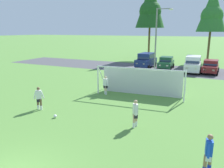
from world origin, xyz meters
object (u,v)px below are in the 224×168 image
object	(u,v)px
soccer_goal	(141,80)
parked_car_slot_far_left	(146,60)
player_striker_near	(135,114)
parked_car_slot_left	(166,63)
player_winger_left	(106,85)
street_lamp	(157,42)
parked_car_slot_center	(211,66)
player_midfield_center	(208,154)
parked_car_slot_center_left	(193,64)
player_defender_far	(39,98)
soccer_ball	(55,116)

from	to	relation	value
soccer_goal	parked_car_slot_far_left	distance (m)	14.97
player_striker_near	parked_car_slot_left	distance (m)	21.32
player_winger_left	street_lamp	world-z (taller)	street_lamp
parked_car_slot_center	parked_car_slot_far_left	bearing A→B (deg)	174.28
player_midfield_center	parked_car_slot_far_left	distance (m)	25.62
parked_car_slot_center	street_lamp	distance (m)	8.36
player_striker_near	parked_car_slot_center_left	size ratio (longest dim) A/B	0.35
parked_car_slot_far_left	parked_car_slot_center_left	distance (m)	6.88
player_winger_left	parked_car_slot_center	distance (m)	16.70
parked_car_slot_left	parked_car_slot_far_left	bearing A→B (deg)	-175.11
player_striker_near	player_defender_far	world-z (taller)	same
parked_car_slot_center	street_lamp	xyz separation A→B (m)	(-6.03, -4.78, 3.25)
player_striker_near	parked_car_slot_center_left	bearing A→B (deg)	86.54
parked_car_slot_far_left	street_lamp	bearing A→B (deg)	-62.86
player_midfield_center	street_lamp	world-z (taller)	street_lamp
player_striker_near	parked_car_slot_center	size ratio (longest dim) A/B	0.38
player_winger_left	parked_car_slot_center_left	distance (m)	15.49
soccer_ball	player_defender_far	bearing A→B (deg)	158.75
player_defender_far	parked_car_slot_left	size ratio (longest dim) A/B	0.38
parked_car_slot_center	soccer_ball	bearing A→B (deg)	-112.04
soccer_ball	player_midfield_center	distance (m)	9.33
player_defender_far	parked_car_slot_far_left	distance (m)	21.06
player_winger_left	player_midfield_center	bearing A→B (deg)	-43.65
player_midfield_center	street_lamp	bearing A→B (deg)	110.21
soccer_ball	parked_car_slot_center_left	distance (m)	21.53
parked_car_slot_left	player_midfield_center	bearing A→B (deg)	-74.54
parked_car_slot_left	parked_car_slot_center_left	distance (m)	4.12
soccer_ball	soccer_goal	size ratio (longest dim) A/B	0.03
soccer_ball	player_defender_far	size ratio (longest dim) A/B	0.13
player_midfield_center	parked_car_slot_center	world-z (taller)	parked_car_slot_center
player_defender_far	soccer_goal	bearing A→B (deg)	50.81
parked_car_slot_left	parked_car_slot_center_left	size ratio (longest dim) A/B	0.92
player_midfield_center	soccer_ball	bearing A→B (deg)	167.68
player_striker_near	street_lamp	distance (m)	15.81
parked_car_slot_center	street_lamp	bearing A→B (deg)	-141.59
soccer_ball	soccer_goal	xyz separation A→B (m)	(3.32, 7.31, 1.18)
player_defender_far	parked_car_slot_center	xyz separation A→B (m)	(10.46, 20.11, 0.05)
player_striker_near	parked_car_slot_left	world-z (taller)	parked_car_slot_left
parked_car_slot_left	street_lamp	xyz separation A→B (m)	(-0.02, -5.93, 3.25)
parked_car_slot_center_left	parked_car_slot_left	bearing A→B (deg)	159.07
player_winger_left	street_lamp	size ratio (longest dim) A/B	0.21
parked_car_slot_far_left	soccer_ball	bearing A→B (deg)	-88.72
player_midfield_center	parked_car_slot_center_left	xyz separation A→B (m)	(-2.80, 22.55, 0.29)
player_midfield_center	player_defender_far	size ratio (longest dim) A/B	1.00
player_defender_far	parked_car_slot_center	bearing A→B (deg)	62.52
soccer_ball	player_striker_near	world-z (taller)	player_striker_near
soccer_goal	street_lamp	world-z (taller)	street_lamp
player_defender_far	street_lamp	distance (m)	16.29
player_midfield_center	street_lamp	distance (m)	19.56
soccer_ball	parked_car_slot_center	distance (m)	22.55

